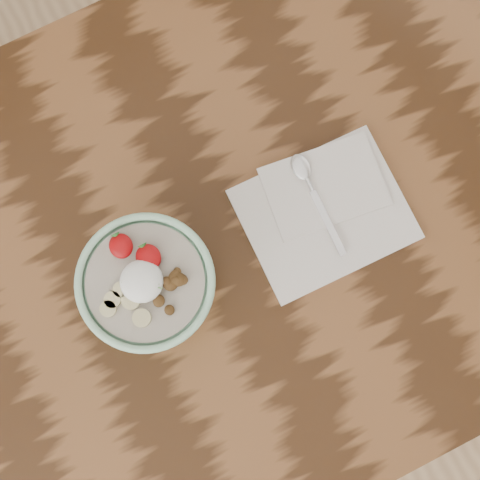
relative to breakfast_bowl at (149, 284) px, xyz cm
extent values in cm
cube|color=#351D0D|center=(-8.14, 2.65, -8.80)|extent=(160.00, 90.00, 4.00)
cylinder|color=#4C2D19|center=(63.86, 39.65, -46.30)|extent=(7.00, 7.00, 71.00)
cylinder|color=#A2DAB3|center=(-0.01, -0.03, -6.18)|extent=(8.77, 8.77, 1.25)
torus|color=#A2DAB3|center=(-0.01, -0.03, 4.06)|extent=(19.95, 19.95, 1.15)
cylinder|color=#B7AA98|center=(-0.01, -0.03, 3.43)|extent=(16.92, 16.92, 1.04)
ellipsoid|color=white|center=(-0.28, 0.12, 5.13)|extent=(6.13, 6.13, 3.37)
ellipsoid|color=#9B0709|center=(2.01, 2.75, 4.93)|extent=(3.55, 3.91, 1.95)
cone|color=#286623|center=(2.01, 4.34, 5.23)|extent=(1.40, 1.03, 1.52)
ellipsoid|color=#9B0709|center=(-0.75, 5.95, 4.88)|extent=(3.35, 3.69, 1.84)
cone|color=#286623|center=(-0.75, 7.45, 5.18)|extent=(1.40, 1.03, 1.52)
cylinder|color=#CBBE85|center=(-5.08, -0.27, 4.35)|extent=(2.40, 2.40, 0.70)
cylinder|color=#CBBE85|center=(-6.15, -1.15, 4.35)|extent=(2.33, 2.33, 0.70)
cylinder|color=#CBBE85|center=(-3.44, 0.49, 4.35)|extent=(2.23, 2.23, 0.70)
cylinder|color=#CBBE85|center=(-2.51, -4.40, 4.35)|extent=(2.64, 2.64, 0.70)
cylinder|color=#CBBE85|center=(-2.81, -1.47, 4.35)|extent=(2.70, 2.70, 0.70)
ellipsoid|color=#523618|center=(2.86, -1.65, 4.64)|extent=(1.95, 2.26, 1.43)
ellipsoid|color=#523618|center=(0.64, -3.36, 4.55)|extent=(2.42, 2.46, 0.86)
ellipsoid|color=#523618|center=(4.53, -1.95, 4.63)|extent=(2.07, 2.14, 1.32)
ellipsoid|color=#523618|center=(4.78, -2.09, 4.61)|extent=(2.47, 2.47, 1.01)
ellipsoid|color=#523618|center=(3.11, -2.05, 4.67)|extent=(2.49, 2.38, 1.19)
ellipsoid|color=#523618|center=(1.91, -1.32, 4.42)|extent=(1.61, 1.43, 1.03)
ellipsoid|color=#523618|center=(4.05, -1.87, 4.66)|extent=(2.43, 2.17, 1.55)
ellipsoid|color=#523618|center=(4.75, -0.79, 4.39)|extent=(1.20, 1.34, 0.90)
ellipsoid|color=#523618|center=(1.41, -5.14, 4.49)|extent=(1.69, 1.75, 0.79)
ellipsoid|color=#523618|center=(4.10, -1.26, 4.67)|extent=(2.54, 2.34, 1.18)
ellipsoid|color=#523618|center=(4.17, -2.12, 4.63)|extent=(2.40, 2.25, 1.24)
cylinder|color=#508A3A|center=(1.62, 0.14, 5.95)|extent=(0.35, 1.07, 0.22)
cylinder|color=#508A3A|center=(1.35, -1.65, 5.95)|extent=(0.99, 0.71, 0.22)
cylinder|color=#508A3A|center=(-0.87, -0.16, 5.95)|extent=(0.28, 1.38, 0.23)
cylinder|color=#508A3A|center=(1.41, -1.73, 5.95)|extent=(1.03, 0.96, 0.22)
cylinder|color=#508A3A|center=(-0.91, -0.10, 5.95)|extent=(0.28, 1.73, 0.24)
cylinder|color=#508A3A|center=(-0.97, -1.67, 5.95)|extent=(0.69, 1.05, 0.22)
cylinder|color=#508A3A|center=(0.89, 0.92, 5.95)|extent=(1.59, 0.46, 0.24)
cylinder|color=#508A3A|center=(-1.26, 0.23, 5.95)|extent=(1.35, 0.58, 0.23)
cylinder|color=#508A3A|center=(0.90, -0.96, 5.95)|extent=(0.21, 1.78, 0.24)
cylinder|color=#508A3A|center=(-2.27, 0.61, 5.95)|extent=(0.99, 1.17, 0.23)
cylinder|color=#508A3A|center=(-0.56, -0.97, 5.95)|extent=(1.60, 0.67, 0.24)
cylinder|color=#508A3A|center=(-1.31, 0.92, 5.95)|extent=(1.71, 0.89, 0.24)
cube|color=silver|center=(29.16, -1.61, -6.32)|extent=(25.54, 20.81, 0.97)
cube|color=silver|center=(31.09, 2.26, -5.55)|extent=(19.79, 14.76, 0.58)
cube|color=silver|center=(28.76, -3.22, -5.09)|extent=(1.45, 11.23, 0.34)
cylinder|color=silver|center=(29.00, 3.84, -4.92)|extent=(0.78, 2.94, 0.68)
ellipsoid|color=silver|center=(29.09, 6.64, -4.79)|extent=(3.13, 4.57, 0.93)
camera|label=1|loc=(8.23, -13.43, 97.62)|focal=50.00mm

